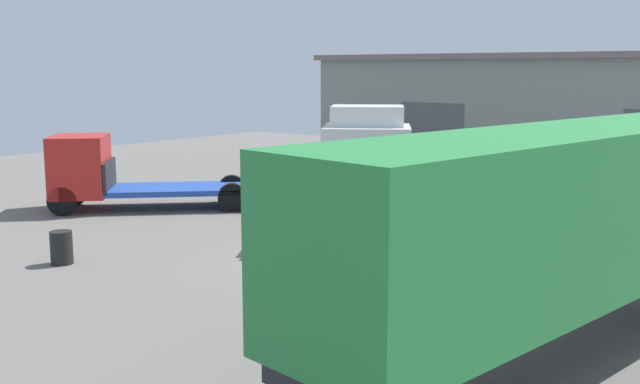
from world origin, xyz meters
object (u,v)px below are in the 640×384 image
at_px(flatbed_truck_red, 116,174).
at_px(oil_drum, 61,248).
at_px(container_trailer_green, 560,217).
at_px(tractor_unit_white, 368,176).

height_order(flatbed_truck_red, oil_drum, flatbed_truck_red).
bearing_deg(oil_drum, flatbed_truck_red, 132.25).
distance_m(container_trailer_green, flatbed_truck_red, 18.61).
xyz_separation_m(container_trailer_green, flatbed_truck_red, (-18.02, 4.49, -1.30)).
bearing_deg(tractor_unit_white, flatbed_truck_red, -112.84).
height_order(tractor_unit_white, oil_drum, tractor_unit_white).
xyz_separation_m(flatbed_truck_red, oil_drum, (5.28, -5.82, -0.86)).
bearing_deg(container_trailer_green, tractor_unit_white, 61.49).
relative_size(tractor_unit_white, container_trailer_green, 0.55).
height_order(container_trailer_green, flatbed_truck_red, container_trailer_green).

